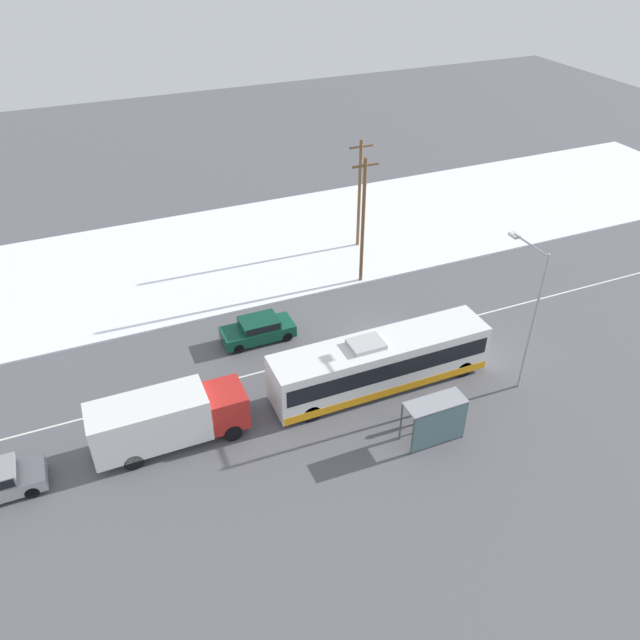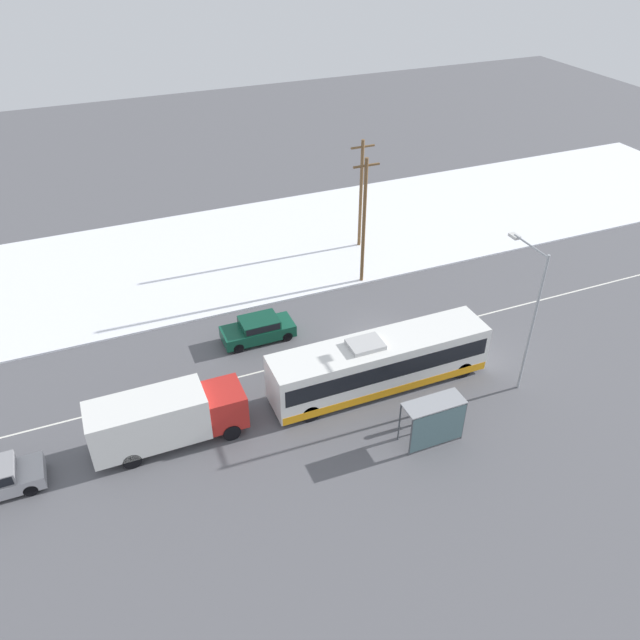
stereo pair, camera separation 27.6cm
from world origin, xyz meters
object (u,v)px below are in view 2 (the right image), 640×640
city_bus (380,363)px  streetlamp (529,303)px  sedan_car (258,328)px  box_truck (165,418)px  pedestrian_at_stop (428,406)px  bus_shelter (436,418)px  utility_pole_roadside (364,221)px  utility_pole_snowlot (361,193)px

city_bus → streetlamp: 8.29m
city_bus → sedan_car: size_ratio=2.80×
sedan_car → box_truck: bearing=43.7°
pedestrian_at_stop → bus_shelter: size_ratio=0.56×
bus_shelter → streetlamp: bearing=20.0°
streetlamp → bus_shelter: bearing=-160.0°
city_bus → bus_shelter: bearing=-83.9°
utility_pole_roadside → utility_pole_snowlot: utility_pole_roadside is taller
streetlamp → box_truck: bearing=171.8°
bus_shelter → utility_pole_snowlot: utility_pole_snowlot is taller
city_bus → utility_pole_snowlot: utility_pole_snowlot is taller
streetlamp → utility_pole_roadside: utility_pole_roadside is taller
sedan_car → bus_shelter: (5.28, -11.48, 0.88)m
pedestrian_at_stop → streetlamp: bearing=9.0°
city_bus → bus_shelter: 4.93m
streetlamp → utility_pole_snowlot: (-1.01, 17.67, -0.86)m
box_truck → streetlamp: 19.04m
pedestrian_at_stop → utility_pole_snowlot: (5.03, 18.63, 3.27)m
box_truck → utility_pole_snowlot: 23.20m
box_truck → sedan_car: box_truck is taller
utility_pole_roadside → utility_pole_snowlot: 5.25m
streetlamp → utility_pole_snowlot: size_ratio=1.00×
pedestrian_at_stop → streetlamp: 7.38m
streetlamp → utility_pole_snowlot: bearing=93.3°
pedestrian_at_stop → streetlamp: size_ratio=0.21×
pedestrian_at_stop → utility_pole_roadside: bearing=78.0°
bus_shelter → box_truck: bearing=157.2°
bus_shelter → utility_pole_snowlot: size_ratio=0.37×
sedan_car → bus_shelter: size_ratio=1.43×
city_bus → utility_pole_snowlot: size_ratio=1.47×
sedan_car → pedestrian_at_stop: bearing=119.6°
bus_shelter → utility_pole_roadside: (3.40, 15.23, 2.95)m
city_bus → sedan_car: city_bus is taller
utility_pole_roadside → pedestrian_at_stop: bearing=-102.0°
streetlamp → city_bus: bearing=160.1°
utility_pole_snowlot → utility_pole_roadside: bearing=-113.5°
streetlamp → utility_pole_roadside: size_ratio=0.93×
pedestrian_at_stop → utility_pole_snowlot: size_ratio=0.21×
bus_shelter → sedan_car: bearing=114.7°
city_bus → box_truck: (-11.50, 0.15, 0.05)m
box_truck → streetlamp: size_ratio=0.90×
pedestrian_at_stop → utility_pole_roadside: (2.94, 13.82, 3.58)m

